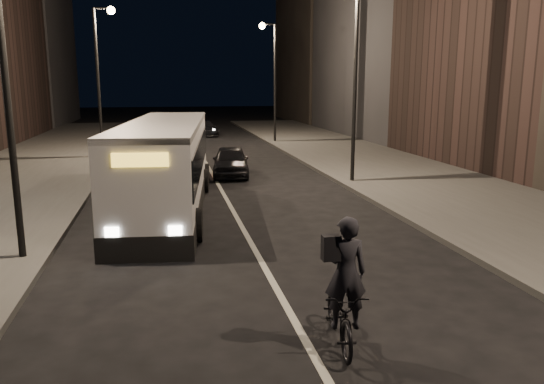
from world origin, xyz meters
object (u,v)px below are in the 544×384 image
streetlight_right_mid (350,54)px  cyclist_on_bicycle (342,302)px  car_near (231,161)px  car_mid (171,142)px  city_bus (166,162)px  streetlight_left_near (14,30)px  streetlight_right_far (271,66)px  car_far (205,128)px  streetlight_left_far (102,62)px

streetlight_right_mid → cyclist_on_bicycle: 14.97m
car_near → car_mid: 9.65m
city_bus → streetlight_left_near: bearing=-117.0°
car_near → streetlight_right_far: bearing=77.5°
streetlight_left_near → car_near: bearing=61.1°
streetlight_right_far → city_bus: streetlight_right_far is taller
cyclist_on_bicycle → car_near: size_ratio=0.55×
city_bus → car_mid: 15.57m
city_bus → car_near: size_ratio=2.81×
cyclist_on_bicycle → car_mid: (-2.29, 25.82, -0.11)m
cyclist_on_bicycle → car_far: (0.58, 35.93, -0.13)m
streetlight_left_far → city_bus: streetlight_left_far is taller
streetlight_right_mid → streetlight_left_near: same height
streetlight_right_mid → car_far: 23.40m
car_far → cyclist_on_bicycle: bearing=-97.0°
streetlight_right_far → city_bus: bearing=-111.3°
streetlight_left_far → city_bus: 14.01m
streetlight_left_near → car_near: (6.13, 11.12, -4.68)m
car_mid → streetlight_right_mid: bearing=114.0°
streetlight_right_far → car_far: (-4.21, 6.53, -4.75)m
streetlight_left_far → car_near: size_ratio=2.03×
streetlight_right_far → streetlight_left_far: (-10.66, -6.00, 0.00)m
streetlight_left_near → cyclist_on_bicycle: streetlight_left_near is taller
city_bus → streetlight_right_far: bearing=74.8°
streetlight_right_mid → car_far: bearing=100.6°
streetlight_right_mid → car_mid: (-7.09, 12.42, -4.74)m
car_near → car_mid: (-2.56, 9.30, -0.06)m
streetlight_left_near → car_mid: streetlight_left_near is taller
streetlight_right_mid → city_bus: bearing=-157.4°
streetlight_left_far → car_far: bearing=62.8°
streetlight_right_far → cyclist_on_bicycle: bearing=-99.3°
streetlight_right_far → car_far: size_ratio=1.94×
city_bus → car_near: bearing=70.9°
city_bus → cyclist_on_bicycle: 10.67m
streetlight_left_near → car_mid: 21.26m
streetlight_right_far → streetlight_left_near: bearing=-114.0°
streetlight_right_far → streetlight_left_far: bearing=-150.6°
car_far → streetlight_right_mid: bearing=-85.5°
cyclist_on_bicycle → car_mid: size_ratio=0.59×
streetlight_right_far → car_near: (-4.53, -12.88, -4.68)m
streetlight_left_near → car_near: 13.53m
streetlight_right_mid → city_bus: (-7.47, -3.12, -3.74)m
streetlight_right_mid → streetlight_right_far: size_ratio=1.00×
streetlight_left_near → city_bus: size_ratio=0.72×
city_bus → car_mid: city_bus is taller
streetlight_left_near → car_near: size_ratio=2.03×
city_bus → car_far: bearing=88.9°
city_bus → cyclist_on_bicycle: (2.68, -10.29, -0.89)m
cyclist_on_bicycle → car_mid: bearing=102.7°
cyclist_on_bicycle → car_near: 16.52m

